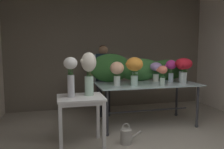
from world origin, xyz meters
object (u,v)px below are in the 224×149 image
(vase_crimson_dahlias, at_px, (183,67))
(vase_peach_peonies, at_px, (117,71))
(display_table_glass, at_px, (147,89))
(vase_lilac_hydrangea, at_px, (156,69))
(florist, at_px, (103,73))
(watering_can, at_px, (126,136))
(side_table_white, at_px, (81,104))
(vase_ivory_snapdragons, at_px, (135,71))
(vase_cream_lisianthus_tall, at_px, (89,70))
(vase_sunset_carnations, at_px, (134,67))
(vase_coral_ranunculus, at_px, (162,73))
(vase_magenta_stock, at_px, (171,68))
(vase_white_roses_tall, at_px, (71,73))
(vase_scarlet_roses, at_px, (181,69))

(vase_crimson_dahlias, relative_size, vase_peach_peonies, 1.13)
(display_table_glass, relative_size, vase_lilac_hydrangea, 4.98)
(florist, relative_size, watering_can, 4.50)
(side_table_white, xyz_separation_m, florist, (0.65, 1.41, 0.30))
(watering_can, bearing_deg, vase_crimson_dahlias, 24.08)
(watering_can, bearing_deg, florist, 92.01)
(side_table_white, height_order, watering_can, side_table_white)
(side_table_white, bearing_deg, vase_ivory_snapdragons, 32.77)
(display_table_glass, xyz_separation_m, vase_cream_lisianthus_tall, (-1.23, -0.62, 0.47))
(vase_sunset_carnations, relative_size, vase_cream_lisianthus_tall, 0.78)
(vase_cream_lisianthus_tall, distance_m, watering_can, 1.21)
(display_table_glass, height_order, vase_ivory_snapdragons, vase_ivory_snapdragons)
(vase_coral_ranunculus, bearing_deg, vase_ivory_snapdragons, 138.84)
(vase_sunset_carnations, bearing_deg, display_table_glass, 32.74)
(florist, distance_m, vase_crimson_dahlias, 1.68)
(vase_magenta_stock, bearing_deg, vase_peach_peonies, -170.48)
(vase_coral_ranunculus, xyz_separation_m, vase_sunset_carnations, (-0.52, 0.08, 0.12))
(vase_ivory_snapdragons, relative_size, vase_sunset_carnations, 0.80)
(vase_lilac_hydrangea, relative_size, vase_white_roses_tall, 0.66)
(vase_crimson_dahlias, distance_m, vase_lilac_hydrangea, 0.55)
(vase_ivory_snapdragons, height_order, vase_scarlet_roses, vase_ivory_snapdragons)
(vase_cream_lisianthus_tall, height_order, watering_can, vase_cream_lisianthus_tall)
(display_table_glass, relative_size, vase_magenta_stock, 4.45)
(display_table_glass, bearing_deg, vase_ivory_snapdragons, 165.05)
(display_table_glass, bearing_deg, vase_white_roses_tall, -155.85)
(vase_magenta_stock, relative_size, vase_white_roses_tall, 0.74)
(display_table_glass, height_order, vase_sunset_carnations, vase_sunset_carnations)
(display_table_glass, xyz_separation_m, vase_white_roses_tall, (-1.51, -0.68, 0.44))
(florist, relative_size, vase_sunset_carnations, 3.02)
(vase_coral_ranunculus, relative_size, vase_lilac_hydrangea, 0.93)
(vase_coral_ranunculus, height_order, vase_lilac_hydrangea, vase_lilac_hydrangea)
(display_table_glass, distance_m, vase_white_roses_tall, 1.71)
(side_table_white, bearing_deg, vase_sunset_carnations, 24.05)
(florist, bearing_deg, side_table_white, -114.79)
(vase_ivory_snapdragons, bearing_deg, vase_lilac_hydrangea, 14.69)
(vase_peach_peonies, bearing_deg, vase_cream_lisianthus_tall, -139.06)
(display_table_glass, xyz_separation_m, vase_peach_peonies, (-0.64, -0.11, 0.40))
(vase_lilac_hydrangea, bearing_deg, vase_peach_peonies, -161.85)
(display_table_glass, height_order, vase_magenta_stock, vase_magenta_stock)
(vase_ivory_snapdragons, relative_size, vase_white_roses_tall, 0.69)
(side_table_white, xyz_separation_m, watering_can, (0.71, -0.10, -0.55))
(display_table_glass, height_order, vase_scarlet_roses, vase_scarlet_roses)
(vase_magenta_stock, relative_size, vase_sunset_carnations, 0.85)
(florist, height_order, vase_coral_ranunculus, florist)
(vase_peach_peonies, bearing_deg, vase_crimson_dahlias, -2.64)
(vase_coral_ranunculus, height_order, vase_white_roses_tall, vase_white_roses_tall)
(vase_sunset_carnations, height_order, vase_scarlet_roses, vase_sunset_carnations)
(vase_cream_lisianthus_tall, xyz_separation_m, watering_can, (0.57, -0.16, -1.06))
(vase_ivory_snapdragons, distance_m, vase_magenta_stock, 0.79)
(vase_sunset_carnations, distance_m, watering_can, 1.24)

